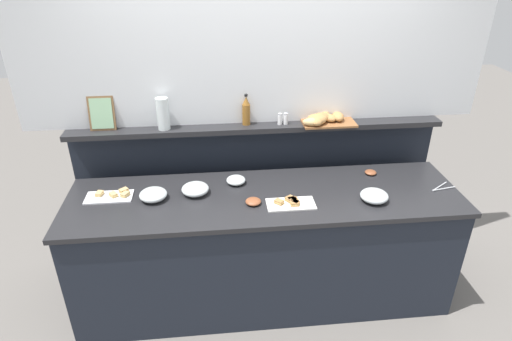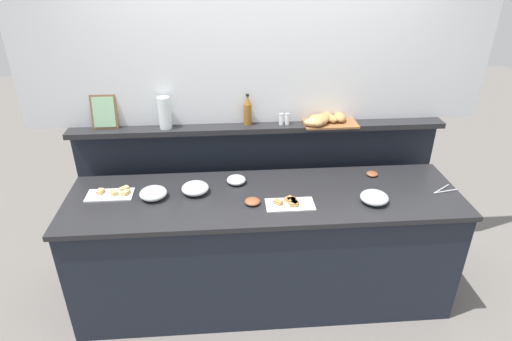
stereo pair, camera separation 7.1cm
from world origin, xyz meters
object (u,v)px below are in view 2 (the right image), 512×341
object	(u,v)px
glass_bowl_medium	(236,180)
pepper_shaker	(287,119)
glass_bowl_extra	(195,189)
vinegar_bottle_amber	(248,111)
glass_bowl_large	(374,198)
condiment_bowl_dark	(372,174)
condiment_bowl_cream	(252,201)
salt_shaker	(281,119)
sandwich_platter_front	(290,203)
glass_bowl_small	(153,194)
framed_picture	(104,112)
serving_tongs	(443,190)
water_carafe	(165,113)
sandwich_platter_side	(112,194)
bread_basket	(325,120)

from	to	relation	value
glass_bowl_medium	pepper_shaker	xyz separation A→B (m)	(0.40, 0.29, 0.35)
glass_bowl_extra	vinegar_bottle_amber	world-z (taller)	vinegar_bottle_amber
glass_bowl_large	condiment_bowl_dark	bearing A→B (deg)	74.02
condiment_bowl_dark	condiment_bowl_cream	size ratio (longest dim) A/B	0.82
salt_shaker	condiment_bowl_dark	bearing A→B (deg)	-20.82
pepper_shaker	sandwich_platter_front	bearing A→B (deg)	-95.16
glass_bowl_large	glass_bowl_small	bearing A→B (deg)	173.38
glass_bowl_medium	framed_picture	xyz separation A→B (m)	(-0.94, 0.33, 0.43)
sandwich_platter_front	serving_tongs	xyz separation A→B (m)	(1.10, 0.10, -0.01)
vinegar_bottle_amber	glass_bowl_small	bearing A→B (deg)	-145.07
water_carafe	sandwich_platter_front	bearing A→B (deg)	-35.63
sandwich_platter_side	glass_bowl_large	xyz separation A→B (m)	(1.78, -0.23, 0.02)
glass_bowl_medium	serving_tongs	world-z (taller)	glass_bowl_medium
glass_bowl_large	glass_bowl_extra	xyz separation A→B (m)	(-1.20, 0.22, 0.00)
glass_bowl_medium	serving_tongs	xyz separation A→B (m)	(1.45, -0.22, -0.02)
salt_shaker	bread_basket	size ratio (longest dim) A/B	0.21
condiment_bowl_cream	vinegar_bottle_amber	xyz separation A→B (m)	(0.01, 0.60, 0.42)
vinegar_bottle_amber	salt_shaker	distance (m)	0.26
condiment_bowl_dark	condiment_bowl_cream	bearing A→B (deg)	-160.67
condiment_bowl_cream	water_carafe	bearing A→B (deg)	136.25
glass_bowl_large	vinegar_bottle_amber	distance (m)	1.11
vinegar_bottle_amber	salt_shaker	xyz separation A→B (m)	(0.25, -0.03, -0.06)
vinegar_bottle_amber	pepper_shaker	world-z (taller)	vinegar_bottle_amber
vinegar_bottle_amber	framed_picture	distance (m)	1.05
glass_bowl_extra	serving_tongs	bearing A→B (deg)	-3.56
glass_bowl_large	water_carafe	distance (m)	1.60
serving_tongs	condiment_bowl_cream	bearing A→B (deg)	-177.26
glass_bowl_medium	glass_bowl_extra	xyz separation A→B (m)	(-0.29, -0.11, 0.01)
condiment_bowl_cream	pepper_shaker	bearing A→B (deg)	62.16
glass_bowl_medium	salt_shaker	bearing A→B (deg)	38.88
pepper_shaker	water_carafe	world-z (taller)	water_carafe
sandwich_platter_side	water_carafe	size ratio (longest dim) A/B	1.34
glass_bowl_small	vinegar_bottle_amber	size ratio (longest dim) A/B	0.79
glass_bowl_extra	serving_tongs	distance (m)	1.74
condiment_bowl_dark	pepper_shaker	size ratio (longest dim) A/B	0.98
sandwich_platter_front	glass_bowl_medium	distance (m)	0.47
glass_bowl_large	salt_shaker	distance (m)	0.90
condiment_bowl_cream	bread_basket	size ratio (longest dim) A/B	0.25
serving_tongs	water_carafe	xyz separation A→B (m)	(-1.95, 0.51, 0.44)
sandwich_platter_front	serving_tongs	world-z (taller)	sandwich_platter_front
glass_bowl_extra	glass_bowl_large	bearing A→B (deg)	-10.24
condiment_bowl_dark	condiment_bowl_cream	xyz separation A→B (m)	(-0.92, -0.32, 0.00)
vinegar_bottle_amber	pepper_shaker	size ratio (longest dim) A/B	2.71
sandwich_platter_front	glass_bowl_medium	world-z (taller)	glass_bowl_medium
glass_bowl_medium	glass_bowl_small	xyz separation A→B (m)	(-0.57, -0.16, 0.01)
vinegar_bottle_amber	glass_bowl_extra	bearing A→B (deg)	-132.68
salt_shaker	pepper_shaker	distance (m)	0.04
glass_bowl_small	salt_shaker	bearing A→B (deg)	25.70
framed_picture	water_carafe	xyz separation A→B (m)	(0.44, -0.04, -0.01)
sandwich_platter_side	framed_picture	bearing A→B (deg)	100.40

